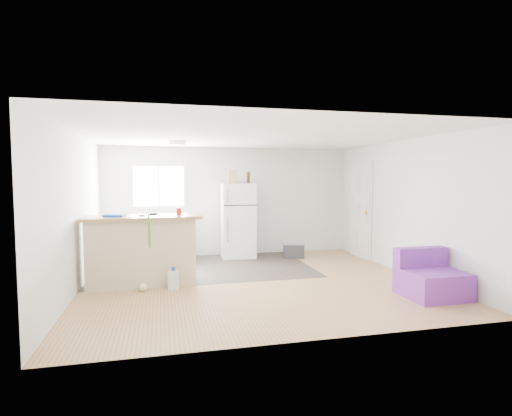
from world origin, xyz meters
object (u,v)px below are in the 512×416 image
at_px(peninsula, 142,250).
at_px(blue_tray, 114,216).
at_px(bottle_right, 248,178).
at_px(red_cup, 179,211).
at_px(cooler, 294,249).
at_px(kitchen_cabinets, 147,240).
at_px(mop, 145,275).
at_px(refrigerator, 238,220).
at_px(purple_seat, 431,279).
at_px(bottle_left, 248,178).
at_px(cardboard_box, 232,177).
at_px(cleaner_jug, 174,280).

xyz_separation_m(peninsula, blue_tray, (-0.40, -0.06, 0.57)).
bearing_deg(bottle_right, red_cup, -130.12).
bearing_deg(blue_tray, peninsula, 7.94).
bearing_deg(cooler, kitchen_cabinets, -172.45).
distance_m(kitchen_cabinets, bottle_right, 2.50).
xyz_separation_m(peninsula, mop, (0.06, -0.35, -0.33)).
relative_size(peninsula, mop, 1.54).
distance_m(refrigerator, red_cup, 2.36).
distance_m(purple_seat, red_cup, 3.99).
relative_size(purple_seat, mop, 0.69).
height_order(peninsula, bottle_left, bottle_left).
distance_m(purple_seat, cardboard_box, 4.43).
distance_m(purple_seat, mop, 4.25).
bearing_deg(cooler, purple_seat, -57.55).
relative_size(cooler, blue_tray, 1.76).
height_order(refrigerator, mop, refrigerator).
height_order(bottle_left, bottle_right, same).
relative_size(peninsula, cooler, 3.49).
relative_size(refrigerator, blue_tray, 5.36).
distance_m(peninsula, blue_tray, 0.70).
bearing_deg(peninsula, cleaner_jug, -40.90).
height_order(cooler, cardboard_box, cardboard_box).
bearing_deg(peninsula, kitchen_cabinets, 87.57).
bearing_deg(cardboard_box, cooler, -11.81).
relative_size(peninsula, bottle_left, 7.36).
xyz_separation_m(purple_seat, mop, (-4.05, 1.27, -0.01)).
bearing_deg(cardboard_box, bottle_left, -0.22).
bearing_deg(bottle_right, kitchen_cabinets, 177.10).
height_order(cooler, blue_tray, blue_tray).
relative_size(bottle_left, bottle_right, 1.00).
xyz_separation_m(cardboard_box, bottle_left, (0.35, -0.00, -0.02)).
bearing_deg(bottle_left, blue_tray, -143.33).
bearing_deg(mop, purple_seat, -14.23).
relative_size(cooler, cardboard_box, 1.76).
bearing_deg(bottle_right, mop, -133.52).
bearing_deg(refrigerator, bottle_left, -16.13).
bearing_deg(bottle_right, cleaner_jug, -126.63).
bearing_deg(blue_tray, cooler, 24.97).
bearing_deg(blue_tray, mop, -32.41).
bearing_deg(cooler, refrigerator, 178.64).
distance_m(refrigerator, bottle_left, 0.96).
relative_size(refrigerator, cleaner_jug, 4.65).
bearing_deg(bottle_right, refrigerator, 167.01).
distance_m(refrigerator, blue_tray, 3.07).
bearing_deg(blue_tray, cleaner_jug, -20.68).
distance_m(cleaner_jug, bottle_left, 3.21).
relative_size(blue_tray, cardboard_box, 1.00).
height_order(peninsula, blue_tray, blue_tray).
relative_size(cardboard_box, bottle_right, 1.20).
distance_m(kitchen_cabinets, cardboard_box, 2.23).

